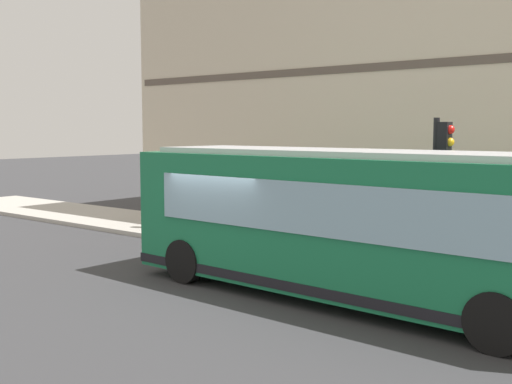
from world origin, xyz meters
TOP-DOWN VIEW (x-y plane):
  - ground at (0.00, 0.00)m, footprint 120.00×120.00m
  - sidewalk_curb at (4.45, 0.00)m, footprint 3.70×40.00m
  - building_corner at (10.76, 0.00)m, footprint 8.97×20.66m
  - city_bus_nearside at (0.36, -2.64)m, footprint 2.84×10.11m
  - traffic_light_near_corner at (3.11, -3.45)m, footprint 0.32×0.49m
  - pedestrian_by_light_pole at (3.67, 6.65)m, footprint 0.32×0.32m
  - pedestrian_near_hydrant at (4.28, 4.30)m, footprint 0.32×0.32m

SIDE VIEW (x-z plane):
  - ground at x=0.00m, z-range 0.00..0.00m
  - sidewalk_curb at x=4.45m, z-range 0.00..0.15m
  - pedestrian_by_light_pole at x=3.67m, z-range 0.26..1.80m
  - pedestrian_near_hydrant at x=4.28m, z-range 0.27..1.91m
  - city_bus_nearside at x=0.36m, z-range 0.02..3.09m
  - traffic_light_near_corner at x=3.11m, z-range 0.86..4.46m
  - building_corner at x=10.76m, z-range -0.01..9.67m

